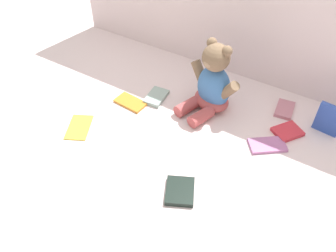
# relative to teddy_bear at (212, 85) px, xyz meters

# --- Properties ---
(ground_plane) EXTENTS (3.20, 3.20, 0.00)m
(ground_plane) POSITION_rel_teddy_bear_xyz_m (-0.05, -0.18, -0.11)
(ground_plane) COLOR silver
(teddy_bear) EXTENTS (0.24, 0.24, 0.29)m
(teddy_bear) POSITION_rel_teddy_bear_xyz_m (0.00, 0.00, 0.00)
(teddy_bear) COLOR #3F72B2
(teddy_bear) RESTS_ON ground_plane
(book_case_0) EXTENTS (0.14, 0.08, 0.01)m
(book_case_0) POSITION_rel_teddy_bear_xyz_m (-0.29, -0.16, -0.10)
(book_case_0) COLOR orange
(book_case_0) RESTS_ON ground_plane
(book_case_1) EXTENTS (0.14, 0.16, 0.01)m
(book_case_1) POSITION_rel_teddy_bear_xyz_m (-0.37, -0.38, -0.10)
(book_case_1) COLOR yellow
(book_case_1) RESTS_ON ground_plane
(book_case_2) EXTENTS (0.15, 0.14, 0.01)m
(book_case_2) POSITION_rel_teddy_bear_xyz_m (0.28, -0.09, -0.10)
(book_case_2) COLOR #A86398
(book_case_2) RESTS_ON ground_plane
(book_case_3) EXTENTS (0.08, 0.12, 0.02)m
(book_case_3) POSITION_rel_teddy_bear_xyz_m (-0.22, -0.07, -0.10)
(book_case_3) COLOR #8EA89F
(book_case_3) RESTS_ON ground_plane
(book_case_4) EXTENTS (0.08, 0.12, 0.01)m
(book_case_4) POSITION_rel_teddy_bear_xyz_m (0.27, 0.14, -0.10)
(book_case_4) COLOR #B36D7D
(book_case_4) RESTS_ON ground_plane
(book_case_5) EXTENTS (0.12, 0.13, 0.01)m
(book_case_5) POSITION_rel_teddy_bear_xyz_m (0.32, 0.02, -0.10)
(book_case_5) COLOR red
(book_case_5) RESTS_ON ground_plane
(book_case_6) EXTENTS (0.09, 0.03, 0.12)m
(book_case_6) POSITION_rel_teddy_bear_xyz_m (0.44, 0.10, -0.05)
(book_case_6) COLOR #2D4DAB
(book_case_6) RESTS_ON ground_plane
(book_case_7) EXTENTS (0.13, 0.14, 0.02)m
(book_case_7) POSITION_rel_teddy_bear_xyz_m (0.11, -0.43, -0.10)
(book_case_7) COLOR black
(book_case_7) RESTS_ON ground_plane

